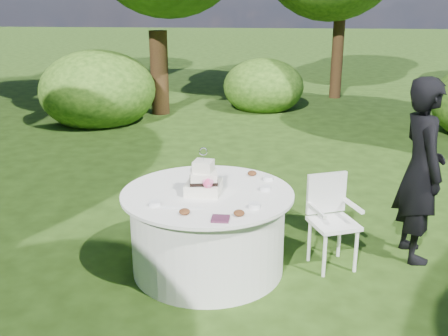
{
  "coord_description": "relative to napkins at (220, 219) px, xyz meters",
  "views": [
    {
      "loc": [
        0.56,
        -4.38,
        2.44
      ],
      "look_at": [
        0.15,
        0.0,
        1.0
      ],
      "focal_mm": 42.0,
      "sensor_mm": 36.0,
      "label": 1
    }
  ],
  "objects": [
    {
      "name": "votives",
      "position": [
        0.09,
        0.55,
        0.01
      ],
      "size": [
        1.04,
        0.85,
        0.04
      ],
      "color": "white",
      "rests_on": "table"
    },
    {
      "name": "ground",
      "position": [
        -0.18,
        0.61,
        -0.78
      ],
      "size": [
        80.0,
        80.0,
        0.0
      ],
      "primitive_type": "plane",
      "color": "#1F350E",
      "rests_on": "ground"
    },
    {
      "name": "table",
      "position": [
        -0.18,
        0.61,
        -0.39
      ],
      "size": [
        1.56,
        1.56,
        0.77
      ],
      "color": "silver",
      "rests_on": "ground"
    },
    {
      "name": "chair",
      "position": [
        0.95,
        0.83,
        -0.26
      ],
      "size": [
        0.51,
        0.51,
        0.88
      ],
      "color": "white",
      "rests_on": "ground"
    },
    {
      "name": "feather_plume",
      "position": [
        -0.38,
        0.2,
        -0.0
      ],
      "size": [
        0.48,
        0.07,
        0.01
      ],
      "primitive_type": "ellipsoid",
      "color": "white",
      "rests_on": "table"
    },
    {
      "name": "guest",
      "position": [
        1.79,
        1.06,
        0.11
      ],
      "size": [
        0.49,
        0.69,
        1.77
      ],
      "primitive_type": "imported",
      "rotation": [
        0.0,
        0.0,
        1.67
      ],
      "color": "black",
      "rests_on": "ground"
    },
    {
      "name": "petal_cups",
      "position": [
        0.01,
        0.42,
        0.02
      ],
      "size": [
        0.59,
        1.11,
        0.05
      ],
      "color": "#562D16",
      "rests_on": "table"
    },
    {
      "name": "cake",
      "position": [
        -0.21,
        0.58,
        0.1
      ],
      "size": [
        0.32,
        0.33,
        0.42
      ],
      "color": "white",
      "rests_on": "table"
    },
    {
      "name": "napkins",
      "position": [
        0.0,
        0.0,
        0.0
      ],
      "size": [
        0.14,
        0.14,
        0.02
      ],
      "primitive_type": "cube",
      "color": "#4D2139",
      "rests_on": "table"
    }
  ]
}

